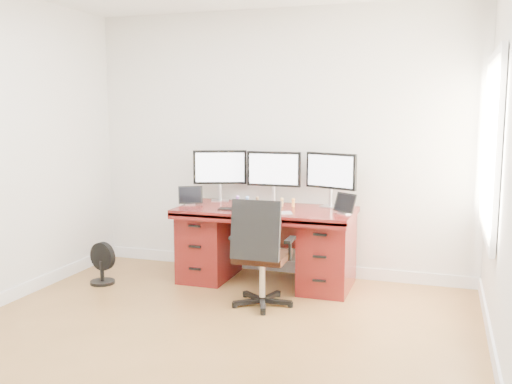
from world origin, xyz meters
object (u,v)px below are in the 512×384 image
(monitor_center, at_px, (274,171))
(floor_fan, at_px, (102,264))
(desk, at_px, (267,243))
(keyboard, at_px, (261,210))
(office_chair, at_px, (261,271))

(monitor_center, bearing_deg, floor_fan, -153.81)
(desk, xyz_separation_m, keyboard, (-0.00, -0.18, 0.36))
(office_chair, distance_m, monitor_center, 1.21)
(office_chair, relative_size, monitor_center, 1.74)
(monitor_center, distance_m, keyboard, 0.53)
(keyboard, bearing_deg, floor_fan, -172.07)
(monitor_center, relative_size, keyboard, 2.22)
(floor_fan, bearing_deg, monitor_center, 38.04)
(desk, relative_size, monitor_center, 3.09)
(floor_fan, xyz_separation_m, monitor_center, (1.52, 0.78, 0.89))
(floor_fan, relative_size, keyboard, 1.65)
(desk, relative_size, office_chair, 1.77)
(keyboard, bearing_deg, office_chair, -77.45)
(floor_fan, distance_m, keyboard, 1.66)
(office_chair, distance_m, floor_fan, 1.69)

